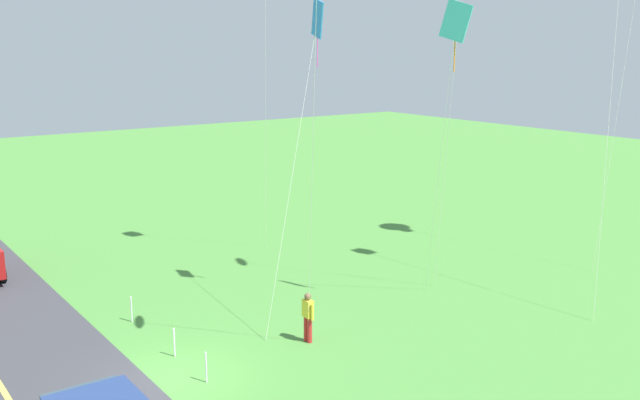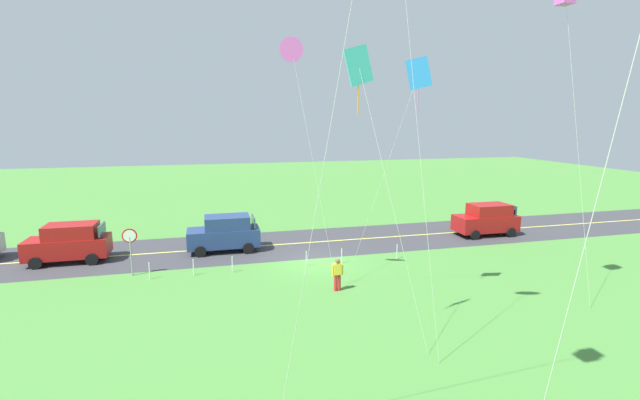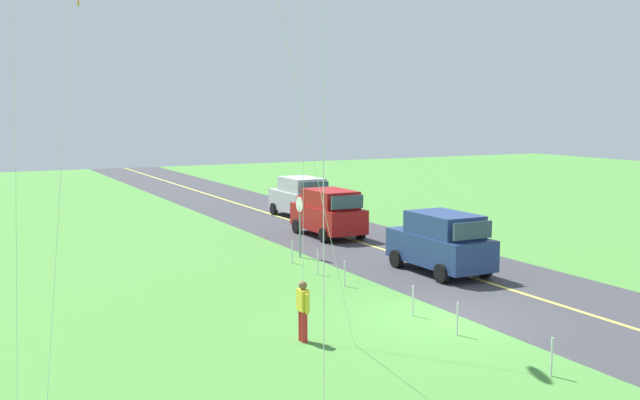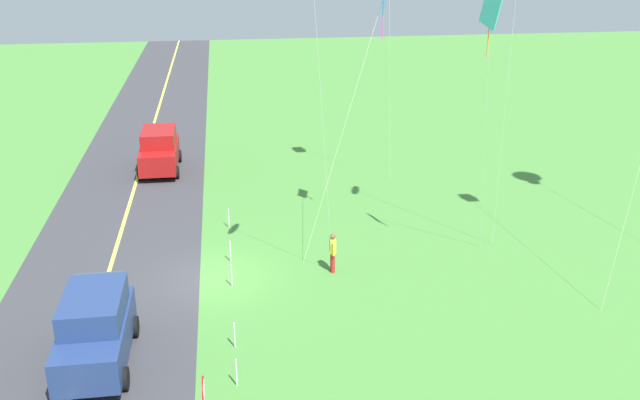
# 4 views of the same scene
# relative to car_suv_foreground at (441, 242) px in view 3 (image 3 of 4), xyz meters

# --- Properties ---
(ground_plane) EXTENTS (120.00, 120.00, 0.10)m
(ground_plane) POSITION_rel_car_suv_foreground_xyz_m (-5.02, 3.46, -1.20)
(ground_plane) COLOR #478438
(asphalt_road) EXTENTS (120.00, 7.00, 0.00)m
(asphalt_road) POSITION_rel_car_suv_foreground_xyz_m (-5.02, -0.54, -1.15)
(asphalt_road) COLOR #38383D
(asphalt_road) RESTS_ON ground
(road_centre_stripe) EXTENTS (120.00, 0.16, 0.00)m
(road_centre_stripe) POSITION_rel_car_suv_foreground_xyz_m (-5.02, -0.54, -1.15)
(road_centre_stripe) COLOR #E5E04C
(road_centre_stripe) RESTS_ON asphalt_road
(car_suv_foreground) EXTENTS (4.40, 2.12, 2.24)m
(car_suv_foreground) POSITION_rel_car_suv_foreground_xyz_m (0.00, 0.00, 0.00)
(car_suv_foreground) COLOR navy
(car_suv_foreground) RESTS_ON ground
(car_parked_east_near) EXTENTS (4.40, 2.12, 2.24)m
(car_parked_east_near) POSITION_rel_car_suv_foreground_xyz_m (8.81, 0.01, 0.00)
(car_parked_east_near) COLOR maroon
(car_parked_east_near) RESTS_ON ground
(car_parked_east_far) EXTENTS (4.40, 2.12, 2.24)m
(car_parked_east_far) POSITION_rel_car_suv_foreground_xyz_m (15.14, -1.54, 0.00)
(car_parked_east_far) COLOR #B7B7BC
(car_parked_east_far) RESTS_ON ground
(stop_sign) EXTENTS (0.76, 0.08, 2.56)m
(stop_sign) POSITION_rel_car_suv_foreground_xyz_m (4.96, 3.36, 0.65)
(stop_sign) COLOR gray
(stop_sign) RESTS_ON ground
(person_adult_near) EXTENTS (0.58, 0.22, 1.60)m
(person_adult_near) POSITION_rel_car_suv_foreground_xyz_m (-4.98, 8.04, -0.29)
(person_adult_near) COLOR red
(person_adult_near) RESTS_ON ground
(fence_post_0) EXTENTS (0.05, 0.05, 0.90)m
(fence_post_0) POSITION_rel_car_suv_foreground_xyz_m (-9.81, 4.16, -0.70)
(fence_post_0) COLOR silver
(fence_post_0) RESTS_ON ground
(fence_post_1) EXTENTS (0.05, 0.05, 0.90)m
(fence_post_1) POSITION_rel_car_suv_foreground_xyz_m (-6.39, 4.16, -0.70)
(fence_post_1) COLOR silver
(fence_post_1) RESTS_ON ground
(fence_post_2) EXTENTS (0.05, 0.05, 0.90)m
(fence_post_2) POSITION_rel_car_suv_foreground_xyz_m (-4.31, 4.16, -0.70)
(fence_post_2) COLOR silver
(fence_post_2) RESTS_ON ground
(fence_post_3) EXTENTS (0.05, 0.05, 0.90)m
(fence_post_3) POSITION_rel_car_suv_foreground_xyz_m (-0.21, 4.16, -0.70)
(fence_post_3) COLOR silver
(fence_post_3) RESTS_ON ground
(fence_post_4) EXTENTS (0.05, 0.05, 0.90)m
(fence_post_4) POSITION_rel_car_suv_foreground_xyz_m (1.81, 4.16, -0.70)
(fence_post_4) COLOR silver
(fence_post_4) RESTS_ON ground
(fence_post_5) EXTENTS (0.05, 0.05, 0.90)m
(fence_post_5) POSITION_rel_car_suv_foreground_xyz_m (4.00, 4.16, -0.70)
(fence_post_5) COLOR silver
(fence_post_5) RESTS_ON ground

